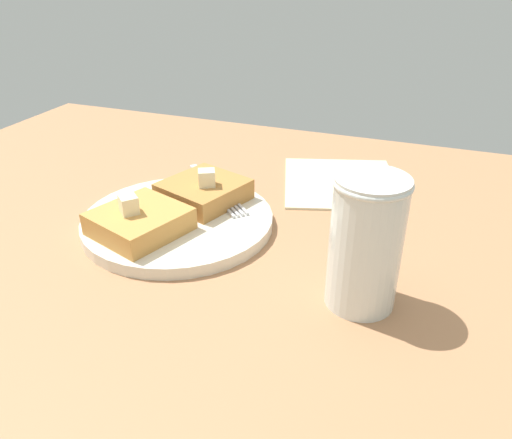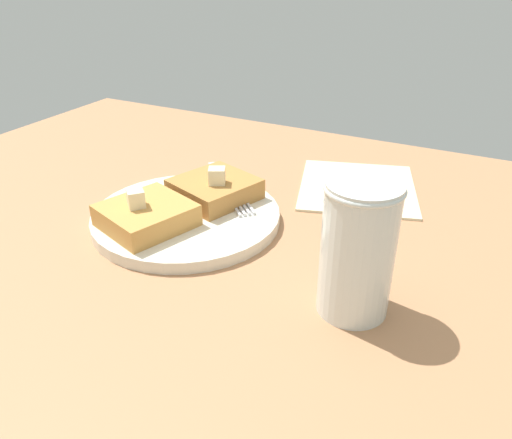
{
  "view_description": "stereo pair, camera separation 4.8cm",
  "coord_description": "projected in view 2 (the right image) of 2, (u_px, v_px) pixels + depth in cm",
  "views": [
    {
      "loc": [
        -34.91,
        -25.42,
        29.7
      ],
      "look_at": [
        4.77,
        -10.54,
        6.59
      ],
      "focal_mm": 35.0,
      "sensor_mm": 36.0,
      "label": 1
    },
    {
      "loc": [
        -32.96,
        -29.83,
        29.7
      ],
      "look_at": [
        4.77,
        -10.54,
        6.59
      ],
      "focal_mm": 35.0,
      "sensor_mm": 36.0,
      "label": 2
    }
  ],
  "objects": [
    {
      "name": "syrup_jar",
      "position": [
        357.0,
        256.0,
        0.41
      ],
      "size": [
        6.36,
        6.36,
        11.92
      ],
      "color": "#38190C",
      "rests_on": "table_surface"
    },
    {
      "name": "butter_pat_primary",
      "position": [
        136.0,
        198.0,
        0.52
      ],
      "size": [
        2.5,
        2.52,
        1.87
      ],
      "primitive_type": "cube",
      "rotation": [
        0.0,
        0.0,
        0.84
      ],
      "color": "beige",
      "rests_on": "toast_slice_left"
    },
    {
      "name": "table_surface",
      "position": [
        144.0,
        264.0,
        0.51
      ],
      "size": [
        90.51,
        90.51,
        2.09
      ],
      "primitive_type": "cube",
      "color": "#AA764F",
      "rests_on": "ground"
    },
    {
      "name": "toast_slice_left",
      "position": [
        146.0,
        215.0,
        0.53
      ],
      "size": [
        10.83,
        10.64,
        2.41
      ],
      "primitive_type": "cube",
      "rotation": [
        0.0,
        0.0,
        -0.33
      ],
      "color": "#CB8F46",
      "rests_on": "plate"
    },
    {
      "name": "butter_pat_secondary",
      "position": [
        217.0,
        176.0,
        0.57
      ],
      "size": [
        2.35,
        2.44,
        1.87
      ],
      "primitive_type": "cube",
      "rotation": [
        0.0,
        0.0,
        2.04
      ],
      "color": "beige",
      "rests_on": "toast_slice_middle"
    },
    {
      "name": "plate",
      "position": [
        183.0,
        215.0,
        0.57
      ],
      "size": [
        21.22,
        21.22,
        1.34
      ],
      "color": "silver",
      "rests_on": "table_surface"
    },
    {
      "name": "napkin",
      "position": [
        357.0,
        187.0,
        0.65
      ],
      "size": [
        19.48,
        18.67,
        0.3
      ],
      "primitive_type": "cube",
      "rotation": [
        0.0,
        0.0,
        0.3
      ],
      "color": "beige",
      "rests_on": "table_surface"
    },
    {
      "name": "fork",
      "position": [
        230.0,
        190.0,
        0.61
      ],
      "size": [
        12.11,
        12.54,
        0.36
      ],
      "color": "silver",
      "rests_on": "plate"
    },
    {
      "name": "toast_slice_middle",
      "position": [
        215.0,
        189.0,
        0.59
      ],
      "size": [
        10.83,
        10.64,
        2.41
      ],
      "primitive_type": "cube",
      "rotation": [
        0.0,
        0.0,
        -0.33
      ],
      "color": "#B3793B",
      "rests_on": "plate"
    }
  ]
}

